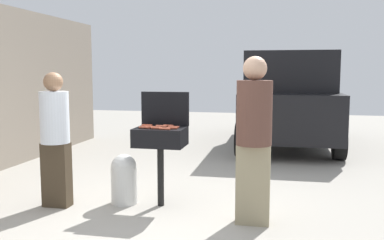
{
  "coord_description": "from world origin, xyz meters",
  "views": [
    {
      "loc": [
        1.4,
        -4.51,
        1.63
      ],
      "look_at": [
        0.27,
        0.79,
        1.0
      ],
      "focal_mm": 39.47,
      "sensor_mm": 36.0,
      "label": 1
    }
  ],
  "objects_px": {
    "hot_dog_1": "(147,126)",
    "hot_dog_9": "(168,126)",
    "propane_tank": "(124,178)",
    "person_left": "(55,135)",
    "hot_dog_4": "(161,127)",
    "parked_minivan": "(288,99)",
    "hot_dog_0": "(157,128)",
    "hot_dog_10": "(165,129)",
    "hot_dog_3": "(174,127)",
    "hot_dog_11": "(161,126)",
    "bbq_grill": "(160,140)",
    "hot_dog_7": "(144,127)",
    "hot_dog_8": "(172,128)",
    "person_right": "(254,134)",
    "hot_dog_5": "(150,127)",
    "hot_dog_6": "(155,127)",
    "hot_dog_2": "(147,125)"
  },
  "relations": [
    {
      "from": "bbq_grill",
      "to": "hot_dog_11",
      "type": "height_order",
      "value": "hot_dog_11"
    },
    {
      "from": "hot_dog_3",
      "to": "hot_dog_5",
      "type": "relative_size",
      "value": 1.0
    },
    {
      "from": "hot_dog_2",
      "to": "hot_dog_9",
      "type": "height_order",
      "value": "same"
    },
    {
      "from": "hot_dog_6",
      "to": "person_right",
      "type": "xyz_separation_m",
      "value": [
        1.17,
        -0.3,
        -0.0
      ]
    },
    {
      "from": "bbq_grill",
      "to": "hot_dog_10",
      "type": "bearing_deg",
      "value": -58.01
    },
    {
      "from": "bbq_grill",
      "to": "hot_dog_8",
      "type": "bearing_deg",
      "value": -26.5
    },
    {
      "from": "hot_dog_10",
      "to": "person_left",
      "type": "xyz_separation_m",
      "value": [
        -1.32,
        -0.12,
        -0.09
      ]
    },
    {
      "from": "hot_dog_7",
      "to": "propane_tank",
      "type": "xyz_separation_m",
      "value": [
        -0.3,
        0.09,
        -0.65
      ]
    },
    {
      "from": "hot_dog_1",
      "to": "hot_dog_10",
      "type": "height_order",
      "value": "same"
    },
    {
      "from": "hot_dog_8",
      "to": "propane_tank",
      "type": "xyz_separation_m",
      "value": [
        -0.63,
        0.07,
        -0.65
      ]
    },
    {
      "from": "hot_dog_4",
      "to": "hot_dog_11",
      "type": "xyz_separation_m",
      "value": [
        -0.01,
        0.04,
        0.0
      ]
    },
    {
      "from": "hot_dog_9",
      "to": "person_right",
      "type": "height_order",
      "value": "person_right"
    },
    {
      "from": "hot_dog_4",
      "to": "parked_minivan",
      "type": "height_order",
      "value": "parked_minivan"
    },
    {
      "from": "hot_dog_4",
      "to": "parked_minivan",
      "type": "distance_m",
      "value": 4.96
    },
    {
      "from": "hot_dog_0",
      "to": "hot_dog_11",
      "type": "relative_size",
      "value": 1.0
    },
    {
      "from": "hot_dog_2",
      "to": "hot_dog_1",
      "type": "bearing_deg",
      "value": -77.74
    },
    {
      "from": "hot_dog_5",
      "to": "hot_dog_4",
      "type": "bearing_deg",
      "value": 30.21
    },
    {
      "from": "person_right",
      "to": "parked_minivan",
      "type": "height_order",
      "value": "parked_minivan"
    },
    {
      "from": "hot_dog_1",
      "to": "hot_dog_9",
      "type": "relative_size",
      "value": 1.0
    },
    {
      "from": "hot_dog_10",
      "to": "person_right",
      "type": "distance_m",
      "value": 1.06
    },
    {
      "from": "hot_dog_5",
      "to": "hot_dog_6",
      "type": "distance_m",
      "value": 0.08
    },
    {
      "from": "hot_dog_0",
      "to": "hot_dog_1",
      "type": "height_order",
      "value": "same"
    },
    {
      "from": "bbq_grill",
      "to": "propane_tank",
      "type": "relative_size",
      "value": 1.55
    },
    {
      "from": "hot_dog_1",
      "to": "person_left",
      "type": "height_order",
      "value": "person_left"
    },
    {
      "from": "hot_dog_10",
      "to": "propane_tank",
      "type": "height_order",
      "value": "hot_dog_10"
    },
    {
      "from": "hot_dog_4",
      "to": "hot_dog_9",
      "type": "xyz_separation_m",
      "value": [
        0.07,
        0.09,
        0.0
      ]
    },
    {
      "from": "propane_tank",
      "to": "person_left",
      "type": "distance_m",
      "value": 0.97
    },
    {
      "from": "hot_dog_1",
      "to": "propane_tank",
      "type": "relative_size",
      "value": 0.21
    },
    {
      "from": "hot_dog_5",
      "to": "propane_tank",
      "type": "relative_size",
      "value": 0.21
    },
    {
      "from": "bbq_grill",
      "to": "hot_dog_4",
      "type": "distance_m",
      "value": 0.16
    },
    {
      "from": "hot_dog_4",
      "to": "hot_dog_0",
      "type": "bearing_deg",
      "value": -93.47
    },
    {
      "from": "propane_tank",
      "to": "hot_dog_7",
      "type": "bearing_deg",
      "value": -16.17
    },
    {
      "from": "hot_dog_3",
      "to": "hot_dog_11",
      "type": "relative_size",
      "value": 1.0
    },
    {
      "from": "bbq_grill",
      "to": "propane_tank",
      "type": "distance_m",
      "value": 0.68
    },
    {
      "from": "hot_dog_4",
      "to": "hot_dog_9",
      "type": "height_order",
      "value": "same"
    },
    {
      "from": "hot_dog_3",
      "to": "person_left",
      "type": "distance_m",
      "value": 1.42
    },
    {
      "from": "hot_dog_1",
      "to": "hot_dog_7",
      "type": "xyz_separation_m",
      "value": [
        0.01,
        -0.13,
        0.0
      ]
    },
    {
      "from": "hot_dog_11",
      "to": "propane_tank",
      "type": "xyz_separation_m",
      "value": [
        -0.46,
        -0.08,
        -0.65
      ]
    },
    {
      "from": "hot_dog_9",
      "to": "hot_dog_7",
      "type": "bearing_deg",
      "value": -138.97
    },
    {
      "from": "parked_minivan",
      "to": "hot_dog_0",
      "type": "bearing_deg",
      "value": 71.56
    },
    {
      "from": "hot_dog_7",
      "to": "parked_minivan",
      "type": "bearing_deg",
      "value": 70.35
    },
    {
      "from": "hot_dog_7",
      "to": "hot_dog_10",
      "type": "relative_size",
      "value": 1.0
    },
    {
      "from": "hot_dog_1",
      "to": "person_right",
      "type": "bearing_deg",
      "value": -17.36
    },
    {
      "from": "hot_dog_3",
      "to": "hot_dog_4",
      "type": "relative_size",
      "value": 1.0
    },
    {
      "from": "hot_dog_7",
      "to": "parked_minivan",
      "type": "height_order",
      "value": "parked_minivan"
    },
    {
      "from": "bbq_grill",
      "to": "hot_dog_3",
      "type": "distance_m",
      "value": 0.23
    },
    {
      "from": "hot_dog_1",
      "to": "hot_dog_7",
      "type": "relative_size",
      "value": 1.0
    },
    {
      "from": "hot_dog_2",
      "to": "hot_dog_11",
      "type": "height_order",
      "value": "same"
    },
    {
      "from": "hot_dog_3",
      "to": "hot_dog_7",
      "type": "relative_size",
      "value": 1.0
    },
    {
      "from": "hot_dog_1",
      "to": "hot_dog_11",
      "type": "distance_m",
      "value": 0.18
    }
  ]
}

